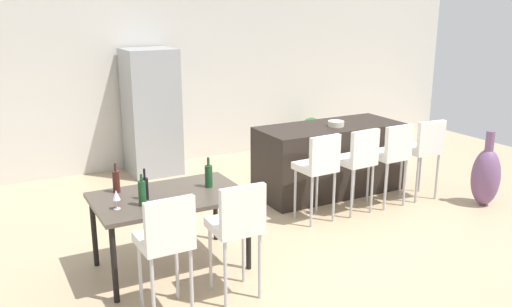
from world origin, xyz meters
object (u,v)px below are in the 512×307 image
(bar_chair_far, at_px, (424,147))
(refrigerator, at_px, (151,112))
(bar_chair_left, at_px, (319,164))
(floor_vase, at_px, (486,176))
(potted_plant, at_px, (311,131))
(wine_bottle_far, at_px, (142,193))
(kitchen_island, at_px, (329,159))
(bar_chair_right, at_px, (392,152))
(wine_bottle_near, at_px, (116,181))
(wine_bottle_right, at_px, (145,188))
(dining_chair_near, at_px, (166,237))
(dining_chair_far, at_px, (237,222))
(dining_table, at_px, (169,201))
(wine_bottle_corner, at_px, (209,176))
(fruit_bowl, at_px, (336,124))
(bar_chair_middle, at_px, (358,158))
(wine_glass_left, at_px, (116,196))

(bar_chair_far, xyz_separation_m, refrigerator, (-2.70, 2.75, 0.22))
(bar_chair_left, relative_size, floor_vase, 1.10)
(bar_chair_far, bearing_deg, floor_vase, -45.54)
(floor_vase, height_order, potted_plant, floor_vase)
(bar_chair_left, bearing_deg, floor_vase, -14.09)
(wine_bottle_far, bearing_deg, potted_plant, 38.86)
(kitchen_island, bearing_deg, potted_plant, 61.99)
(bar_chair_right, bearing_deg, wine_bottle_near, 179.57)
(bar_chair_far, height_order, wine_bottle_right, bar_chair_far)
(dining_chair_near, relative_size, dining_chair_far, 1.00)
(dining_table, bearing_deg, wine_bottle_corner, 4.38)
(refrigerator, relative_size, floor_vase, 1.93)
(dining_table, height_order, fruit_bowl, fruit_bowl)
(bar_chair_middle, distance_m, wine_bottle_near, 2.86)
(wine_bottle_right, bearing_deg, potted_plant, 38.11)
(wine_bottle_far, relative_size, wine_glass_left, 1.67)
(wine_bottle_far, xyz_separation_m, wine_bottle_near, (-0.11, 0.46, -0.01))
(bar_chair_far, distance_m, wine_bottle_far, 3.83)
(bar_chair_left, distance_m, dining_chair_near, 2.44)
(bar_chair_far, relative_size, fruit_bowl, 5.03)
(bar_chair_right, xyz_separation_m, wine_bottle_near, (-3.38, 0.03, 0.15))
(bar_chair_left, height_order, wine_bottle_far, bar_chair_left)
(dining_table, height_order, wine_bottle_right, wine_bottle_right)
(bar_chair_middle, relative_size, floor_vase, 1.10)
(refrigerator, height_order, floor_vase, refrigerator)
(wine_bottle_near, bearing_deg, fruit_bowl, 12.54)
(wine_bottle_far, height_order, wine_bottle_corner, wine_bottle_corner)
(wine_bottle_corner, distance_m, wine_bottle_near, 0.87)
(bar_chair_right, bearing_deg, wine_bottle_corner, -174.51)
(bar_chair_right, xyz_separation_m, potted_plant, (0.67, 2.74, -0.38))
(bar_chair_far, distance_m, wine_bottle_corner, 3.11)
(kitchen_island, height_order, fruit_bowl, fruit_bowl)
(bar_chair_left, relative_size, refrigerator, 0.57)
(wine_bottle_far, bearing_deg, wine_bottle_near, 103.88)
(dining_chair_near, height_order, wine_bottle_corner, dining_chair_near)
(dining_chair_far, relative_size, wine_bottle_far, 3.62)
(bar_chair_middle, height_order, floor_vase, bar_chair_middle)
(wine_bottle_far, bearing_deg, wine_bottle_right, 63.40)
(wine_bottle_near, bearing_deg, bar_chair_far, -0.37)
(kitchen_island, relative_size, floor_vase, 2.03)
(wine_bottle_right, xyz_separation_m, potted_plant, (3.87, 3.03, -0.53))
(wine_bottle_far, bearing_deg, wine_glass_left, 173.97)
(wine_bottle_far, bearing_deg, dining_chair_near, -91.32)
(kitchen_island, xyz_separation_m, bar_chair_left, (-0.72, -0.79, 0.24))
(wine_bottle_near, relative_size, floor_vase, 0.30)
(bar_chair_right, bearing_deg, kitchen_island, 115.03)
(dining_chair_near, bearing_deg, wine_bottle_near, 95.03)
(bar_chair_left, height_order, fruit_bowl, bar_chair_left)
(kitchen_island, distance_m, wine_bottle_right, 3.05)
(potted_plant, bearing_deg, wine_bottle_corner, -137.16)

